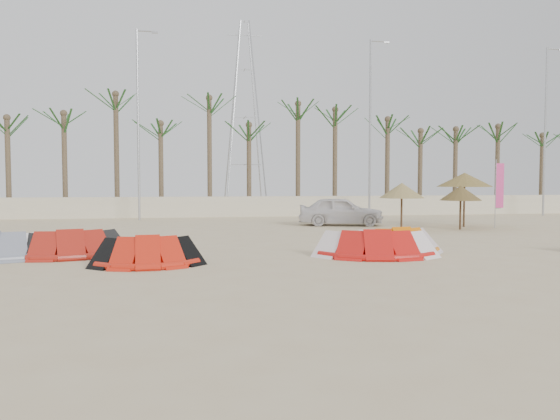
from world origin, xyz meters
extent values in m
plane|color=beige|center=(0.00, 0.00, 0.00)|extent=(120.00, 120.00, 0.00)
cube|color=beige|center=(0.00, 22.00, 0.65)|extent=(60.00, 0.30, 1.30)
cylinder|color=brown|center=(-14.00, 23.50, 3.25)|extent=(0.32, 0.32, 6.50)
ellipsoid|color=#194719|center=(-14.00, 23.50, 6.50)|extent=(4.00, 4.00, 2.40)
cylinder|color=brown|center=(-4.00, 23.50, 3.25)|extent=(0.32, 0.32, 6.50)
ellipsoid|color=#194719|center=(-4.00, 23.50, 6.50)|extent=(4.00, 4.00, 2.40)
cylinder|color=brown|center=(6.00, 23.50, 3.25)|extent=(0.32, 0.32, 6.50)
ellipsoid|color=#194719|center=(6.00, 23.50, 6.50)|extent=(4.00, 4.00, 2.40)
cylinder|color=brown|center=(16.00, 23.50, 3.25)|extent=(0.32, 0.32, 6.50)
ellipsoid|color=#194719|center=(16.00, 23.50, 6.50)|extent=(4.00, 4.00, 2.40)
cylinder|color=#A5A8AD|center=(-6.00, 20.00, 5.50)|extent=(0.14, 0.14, 11.00)
cylinder|color=#A5A8AD|center=(-5.50, 20.00, 10.90)|extent=(1.00, 0.08, 0.08)
cube|color=#A5A8AD|center=(-5.00, 20.00, 10.85)|extent=(0.35, 0.14, 0.10)
cylinder|color=#A5A8AD|center=(8.00, 20.00, 5.50)|extent=(0.14, 0.14, 11.00)
cylinder|color=#A5A8AD|center=(8.50, 20.00, 10.90)|extent=(1.00, 0.08, 0.08)
cube|color=#A5A8AD|center=(9.00, 20.00, 10.85)|extent=(0.35, 0.14, 0.10)
cylinder|color=#A5A8AD|center=(20.00, 20.00, 5.50)|extent=(0.14, 0.14, 11.00)
cylinder|color=#A5A8AD|center=(20.50, 20.00, 10.90)|extent=(1.00, 0.08, 0.08)
cube|color=white|center=(-7.43, 4.53, 0.25)|extent=(0.65, 1.12, 0.40)
cylinder|color=#AB1E12|center=(-6.71, 4.57, 0.10)|extent=(3.09, 1.05, 0.20)
cube|color=black|center=(-8.13, 4.67, 0.25)|extent=(0.88, 1.22, 0.40)
cube|color=black|center=(-5.29, 4.67, 0.25)|extent=(0.88, 1.22, 0.40)
cylinder|color=red|center=(-4.23, 2.33, 0.10)|extent=(2.62, 0.41, 0.20)
cube|color=black|center=(-5.41, 2.43, 0.25)|extent=(0.69, 1.14, 0.40)
cube|color=black|center=(-3.06, 2.43, 0.25)|extent=(0.69, 1.14, 0.40)
cylinder|color=red|center=(2.45, 3.04, 0.10)|extent=(3.30, 0.87, 0.20)
cube|color=white|center=(0.95, 3.14, 0.25)|extent=(0.81, 1.20, 0.40)
cube|color=white|center=(3.95, 3.14, 0.25)|extent=(0.81, 1.20, 0.40)
cylinder|color=orange|center=(3.42, 3.57, 0.10)|extent=(2.67, 0.61, 0.20)
cube|color=silver|center=(2.22, 3.67, 0.25)|extent=(0.76, 1.18, 0.40)
cube|color=silver|center=(4.62, 3.67, 0.25)|extent=(0.76, 1.18, 0.40)
cylinder|color=#4C331E|center=(6.56, 11.18, 1.06)|extent=(0.10, 0.10, 2.12)
cone|color=tan|center=(6.56, 11.18, 1.87)|extent=(2.06, 2.06, 0.70)
cylinder|color=#4C331E|center=(9.55, 11.32, 0.99)|extent=(0.10, 0.10, 1.98)
cone|color=brown|center=(9.55, 11.32, 1.73)|extent=(1.94, 1.94, 0.70)
cylinder|color=#4C331E|center=(10.43, 12.62, 1.31)|extent=(0.10, 0.10, 2.61)
cone|color=olive|center=(10.43, 12.62, 2.36)|extent=(2.72, 2.72, 0.70)
cylinder|color=#A5A8AD|center=(11.60, 11.77, 1.67)|extent=(0.04, 0.04, 3.34)
cube|color=#DD3985|center=(11.82, 11.77, 2.07)|extent=(0.42, 0.02, 2.17)
cylinder|color=#A5A8AD|center=(12.64, 13.49, 1.46)|extent=(0.04, 0.04, 2.92)
cube|color=#134519|center=(12.86, 13.49, 1.81)|extent=(0.40, 0.16, 1.90)
imported|color=silver|center=(4.62, 14.56, 0.74)|extent=(4.64, 2.69, 1.48)
camera|label=1|loc=(-3.11, -12.68, 2.34)|focal=35.00mm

